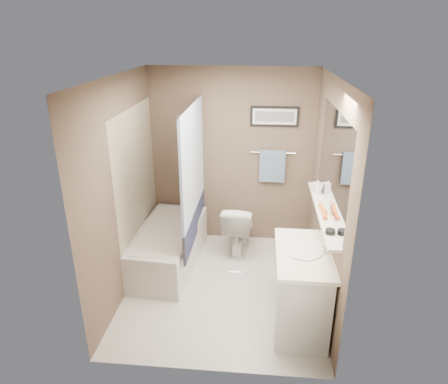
# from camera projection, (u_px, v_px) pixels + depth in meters

# --- Properties ---
(ground) EXTENTS (2.50, 2.50, 0.00)m
(ground) POSITION_uv_depth(u_px,v_px,m) (223.00, 287.00, 4.71)
(ground) COLOR beige
(ground) RESTS_ON ground
(ceiling) EXTENTS (2.20, 2.50, 0.04)m
(ceiling) POSITION_uv_depth(u_px,v_px,m) (223.00, 79.00, 3.80)
(ceiling) COLOR white
(ceiling) RESTS_ON wall_back
(wall_back) EXTENTS (2.20, 0.04, 2.40)m
(wall_back) POSITION_uv_depth(u_px,v_px,m) (231.00, 158.00, 5.38)
(wall_back) COLOR brown
(wall_back) RESTS_ON ground
(wall_front) EXTENTS (2.20, 0.04, 2.40)m
(wall_front) POSITION_uv_depth(u_px,v_px,m) (207.00, 252.00, 3.12)
(wall_front) COLOR brown
(wall_front) RESTS_ON ground
(wall_left) EXTENTS (0.04, 2.50, 2.40)m
(wall_left) POSITION_uv_depth(u_px,v_px,m) (124.00, 189.00, 4.35)
(wall_left) COLOR brown
(wall_left) RESTS_ON ground
(wall_right) EXTENTS (0.04, 2.50, 2.40)m
(wall_right) POSITION_uv_depth(u_px,v_px,m) (326.00, 197.00, 4.16)
(wall_right) COLOR brown
(wall_right) RESTS_ON ground
(tile_surround) EXTENTS (0.02, 1.55, 2.00)m
(tile_surround) POSITION_uv_depth(u_px,v_px,m) (138.00, 189.00, 4.88)
(tile_surround) COLOR beige
(tile_surround) RESTS_ON wall_left
(curtain_rod) EXTENTS (0.02, 1.55, 0.02)m
(curtain_rod) POSITION_uv_depth(u_px,v_px,m) (191.00, 104.00, 4.43)
(curtain_rod) COLOR silver
(curtain_rod) RESTS_ON wall_left
(curtain_upper) EXTENTS (0.03, 1.45, 1.28)m
(curtain_upper) POSITION_uv_depth(u_px,v_px,m) (193.00, 160.00, 4.67)
(curtain_upper) COLOR white
(curtain_upper) RESTS_ON curtain_rod
(curtain_lower) EXTENTS (0.03, 1.45, 0.36)m
(curtain_lower) POSITION_uv_depth(u_px,v_px,m) (195.00, 223.00, 4.98)
(curtain_lower) COLOR #292C4D
(curtain_lower) RESTS_ON curtain_rod
(mirror) EXTENTS (0.02, 1.60, 1.00)m
(mirror) POSITION_uv_depth(u_px,v_px,m) (333.00, 163.00, 3.86)
(mirror) COLOR silver
(mirror) RESTS_ON wall_right
(shelf) EXTENTS (0.12, 1.60, 0.03)m
(shelf) POSITION_uv_depth(u_px,v_px,m) (322.00, 211.00, 4.06)
(shelf) COLOR silver
(shelf) RESTS_ON wall_right
(towel_bar) EXTENTS (0.60, 0.02, 0.02)m
(towel_bar) POSITION_uv_depth(u_px,v_px,m) (273.00, 153.00, 5.29)
(towel_bar) COLOR silver
(towel_bar) RESTS_ON wall_back
(towel) EXTENTS (0.34, 0.05, 0.44)m
(towel) POSITION_uv_depth(u_px,v_px,m) (272.00, 166.00, 5.34)
(towel) COLOR #86A8C3
(towel) RESTS_ON towel_bar
(art_frame) EXTENTS (0.62, 0.02, 0.26)m
(art_frame) POSITION_uv_depth(u_px,v_px,m) (274.00, 116.00, 5.12)
(art_frame) COLOR black
(art_frame) RESTS_ON wall_back
(art_mat) EXTENTS (0.56, 0.00, 0.20)m
(art_mat) POSITION_uv_depth(u_px,v_px,m) (275.00, 117.00, 5.11)
(art_mat) COLOR white
(art_mat) RESTS_ON art_frame
(art_image) EXTENTS (0.50, 0.00, 0.13)m
(art_image) POSITION_uv_depth(u_px,v_px,m) (275.00, 117.00, 5.10)
(art_image) COLOR #595959
(art_image) RESTS_ON art_mat
(door) EXTENTS (0.80, 0.02, 2.00)m
(door) POSITION_uv_depth(u_px,v_px,m) (277.00, 279.00, 3.13)
(door) COLOR silver
(door) RESTS_ON wall_front
(door_handle) EXTENTS (0.10, 0.02, 0.02)m
(door_handle) POSITION_uv_depth(u_px,v_px,m) (236.00, 273.00, 3.21)
(door_handle) COLOR silver
(door_handle) RESTS_ON door
(bathtub) EXTENTS (0.82, 1.55, 0.50)m
(bathtub) POSITION_uv_depth(u_px,v_px,m) (168.00, 247.00, 5.08)
(bathtub) COLOR silver
(bathtub) RESTS_ON ground
(tub_rim) EXTENTS (0.56, 1.36, 0.02)m
(tub_rim) POSITION_uv_depth(u_px,v_px,m) (166.00, 229.00, 4.98)
(tub_rim) COLOR silver
(tub_rim) RESTS_ON bathtub
(toilet) EXTENTS (0.44, 0.71, 0.70)m
(toilet) POSITION_uv_depth(u_px,v_px,m) (239.00, 227.00, 5.36)
(toilet) COLOR white
(toilet) RESTS_ON ground
(vanity) EXTENTS (0.55, 0.93, 0.80)m
(vanity) POSITION_uv_depth(u_px,v_px,m) (302.00, 290.00, 3.98)
(vanity) COLOR silver
(vanity) RESTS_ON ground
(countertop) EXTENTS (0.54, 0.96, 0.04)m
(countertop) POSITION_uv_depth(u_px,v_px,m) (304.00, 254.00, 3.82)
(countertop) COLOR white
(countertop) RESTS_ON vanity
(sink_basin) EXTENTS (0.34, 0.34, 0.01)m
(sink_basin) POSITION_uv_depth(u_px,v_px,m) (304.00, 251.00, 3.81)
(sink_basin) COLOR white
(sink_basin) RESTS_ON countertop
(faucet_spout) EXTENTS (0.02, 0.02, 0.10)m
(faucet_spout) POSITION_uv_depth(u_px,v_px,m) (325.00, 249.00, 3.78)
(faucet_spout) COLOR silver
(faucet_spout) RESTS_ON countertop
(faucet_knob) EXTENTS (0.05, 0.05, 0.05)m
(faucet_knob) POSITION_uv_depth(u_px,v_px,m) (324.00, 245.00, 3.88)
(faucet_knob) COLOR white
(faucet_knob) RESTS_ON countertop
(candle_bowl_near) EXTENTS (0.09, 0.09, 0.04)m
(candle_bowl_near) POSITION_uv_depth(u_px,v_px,m) (330.00, 232.00, 3.58)
(candle_bowl_near) COLOR black
(candle_bowl_near) RESTS_ON shelf
(hair_brush_front) EXTENTS (0.05, 0.22, 0.04)m
(hair_brush_front) POSITION_uv_depth(u_px,v_px,m) (324.00, 214.00, 3.92)
(hair_brush_front) COLOR #D3541D
(hair_brush_front) RESTS_ON shelf
(hair_brush_back) EXTENTS (0.07, 0.22, 0.04)m
(hair_brush_back) POSITION_uv_depth(u_px,v_px,m) (323.00, 208.00, 4.03)
(hair_brush_back) COLOR orange
(hair_brush_back) RESTS_ON shelf
(pink_comb) EXTENTS (0.05, 0.16, 0.01)m
(pink_comb) POSITION_uv_depth(u_px,v_px,m) (320.00, 203.00, 4.20)
(pink_comb) COLOR pink
(pink_comb) RESTS_ON shelf
(glass_jar) EXTENTS (0.08, 0.08, 0.10)m
(glass_jar) POSITION_uv_depth(u_px,v_px,m) (317.00, 187.00, 4.51)
(glass_jar) COLOR silver
(glass_jar) RESTS_ON shelf
(soap_bottle) EXTENTS (0.07, 0.08, 0.15)m
(soap_bottle) POSITION_uv_depth(u_px,v_px,m) (318.00, 187.00, 4.44)
(soap_bottle) COLOR #999999
(soap_bottle) RESTS_ON shelf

